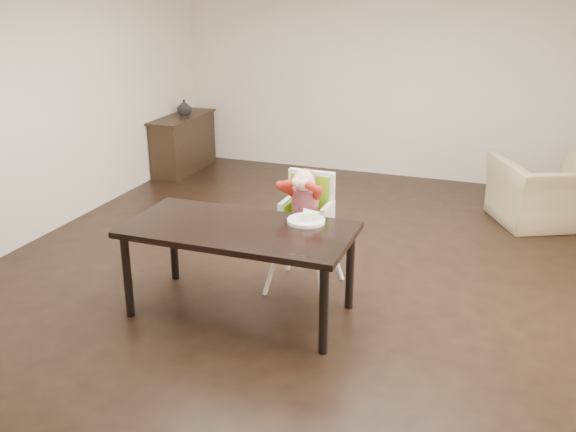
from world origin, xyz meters
name	(u,v)px	position (x,y,z in m)	size (l,w,h in m)	color
ground	(310,274)	(0.00, 0.00, 0.00)	(7.00, 7.00, 0.00)	black
room_walls	(313,72)	(0.00, 0.00, 1.86)	(6.02, 7.02, 2.71)	beige
dining_table	(239,236)	(-0.32, -0.87, 0.67)	(1.80, 0.90, 0.75)	black
high_chair	(306,204)	(0.03, -0.23, 0.77)	(0.47, 0.47, 1.09)	white
plate	(307,219)	(0.15, -0.58, 0.78)	(0.40, 0.40, 0.09)	white
armchair	(551,182)	(2.08, 2.17, 0.49)	(1.12, 0.73, 0.98)	tan
sideboard	(184,143)	(-2.78, 2.70, 0.40)	(0.44, 1.26, 0.79)	black
vase	(184,108)	(-2.78, 2.78, 0.89)	(0.20, 0.21, 0.20)	#99999E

